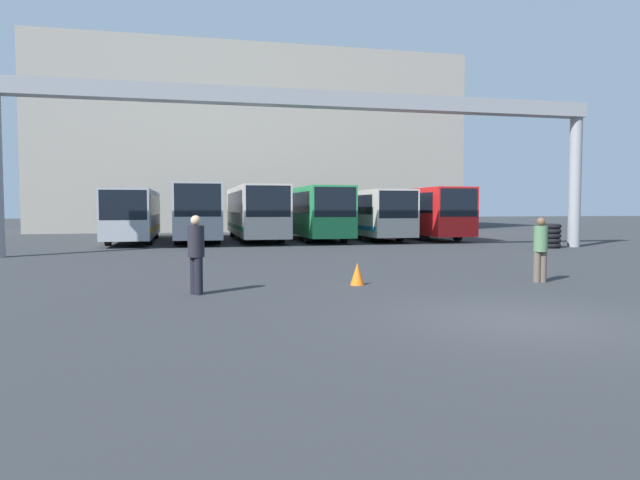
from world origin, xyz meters
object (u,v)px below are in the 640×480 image
Objects in this scene: bus_slot_3 at (315,210)px; bus_slot_4 at (366,211)px; bus_slot_5 at (422,210)px; traffic_cone at (357,274)px; pedestrian_far_center at (196,253)px; bus_slot_1 at (196,209)px; bus_slot_2 at (255,210)px; bus_slot_0 at (134,212)px; pedestrian_near_right at (540,248)px; tire_stack at (550,236)px.

bus_slot_4 is at bearing 13.18° from bus_slot_3.
traffic_cone is (-10.37, -19.93, -1.53)m from bus_slot_5.
traffic_cone is (4.10, 0.67, -0.69)m from pedestrian_far_center.
bus_slot_1 is 3.59m from bus_slot_2.
pedestrian_far_center is (-0.33, -21.09, -0.92)m from bus_slot_1.
bus_slot_2 reaches higher than bus_slot_3.
pedestrian_far_center is (-10.94, -21.39, -0.76)m from bus_slot_4.
bus_slot_0 is 1.04× the size of bus_slot_1.
bus_slot_3 is at bearing -75.34° from pedestrian_near_right.
pedestrian_far_center is (-3.86, -21.70, -0.89)m from bus_slot_2.
bus_slot_1 is at bearing -57.40° from pedestrian_near_right.
bus_slot_3 is at bearing -4.26° from bus_slot_1.
traffic_cone is at bearing -108.26° from bus_slot_4.
pedestrian_far_center is (-7.40, -20.56, -0.86)m from bus_slot_3.
tire_stack is at bearing -37.48° from bus_slot_2.
bus_slot_3 is at bearing -51.59° from pedestrian_far_center.
bus_slot_5 is at bearing -66.89° from pedestrian_far_center.
bus_slot_4 is (10.61, 0.30, -0.16)m from bus_slot_1.
bus_slot_1 is 0.90× the size of bus_slot_2.
bus_slot_0 is 6.60× the size of pedestrian_near_right.
bus_slot_1 is at bearing 178.01° from bus_slot_5.
bus_slot_4 is (3.54, 0.83, -0.09)m from bus_slot_3.
bus_slot_3 reaches higher than bus_slot_0.
bus_slot_0 is 0.98× the size of bus_slot_4.
bus_slot_3 is 20.22m from traffic_cone.
pedestrian_far_center is at bearing -125.10° from bus_slot_5.
bus_slot_0 is 21.93m from traffic_cone.
bus_slot_3 is 7.08m from bus_slot_5.
bus_slot_4 is 9.79× the size of tire_stack.
pedestrian_near_right reaches higher than tire_stack.
bus_slot_4 is (7.08, -0.31, -0.12)m from bus_slot_2.
bus_slot_5 reaches higher than bus_slot_4.
bus_slot_1 is at bearing 150.25° from tire_stack.
bus_slot_4 is 20.39× the size of traffic_cone.
bus_slot_5 reaches higher than bus_slot_0.
bus_slot_2 is at bearing 174.09° from bus_slot_5.
bus_slot_3 is 5.76× the size of pedestrian_near_right.
tire_stack is (2.84, -9.22, -1.22)m from bus_slot_5.
bus_slot_5 is 25.19m from pedestrian_far_center.
bus_slot_4 is at bearing 0.37° from bus_slot_0.
bus_slot_3 is 17.51× the size of traffic_cone.
bus_slot_3 is (7.08, -0.53, -0.06)m from bus_slot_1.
bus_slot_4 is at bearing 71.74° from traffic_cone.
bus_slot_5 is 8.47× the size of tire_stack.
bus_slot_0 is 9.63× the size of tire_stack.
bus_slot_3 reaches higher than pedestrian_near_right.
bus_slot_4 is 24.04m from pedestrian_far_center.
bus_slot_1 reaches higher than pedestrian_near_right.
pedestrian_far_center is 9.07m from pedestrian_near_right.
pedestrian_near_right is 5.04m from traffic_cone.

